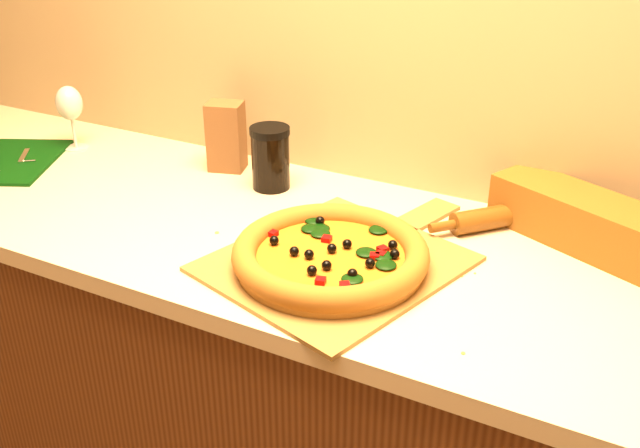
{
  "coord_description": "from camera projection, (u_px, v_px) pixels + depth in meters",
  "views": [
    {
      "loc": [
        0.56,
        0.26,
        1.6
      ],
      "look_at": [
        -0.03,
        1.38,
        0.96
      ],
      "focal_mm": 40.0,
      "sensor_mm": 36.0,
      "label": 1
    }
  ],
  "objects": [
    {
      "name": "cabinet",
      "position": [
        340.0,
        418.0,
        1.68
      ],
      "size": [
        2.8,
        0.65,
        0.86
      ],
      "primitive_type": "cube",
      "color": "#4A240F",
      "rests_on": "ground"
    },
    {
      "name": "wine_glass",
      "position": [
        69.0,
        105.0,
        1.89
      ],
      "size": [
        0.07,
        0.07,
        0.17
      ],
      "color": "silver",
      "rests_on": "countertop"
    },
    {
      "name": "pizza",
      "position": [
        330.0,
        255.0,
        1.35
      ],
      "size": [
        0.38,
        0.38,
        0.05
      ],
      "color": "#C27730",
      "rests_on": "pizza_peel"
    },
    {
      "name": "pizza_peel",
      "position": [
        341.0,
        260.0,
        1.39
      ],
      "size": [
        0.51,
        0.64,
        0.01
      ],
      "rotation": [
        0.0,
        0.0,
        -0.29
      ],
      "color": "olive",
      "rests_on": "countertop"
    },
    {
      "name": "bread_bag",
      "position": [
        583.0,
        220.0,
        1.44
      ],
      "size": [
        0.4,
        0.27,
        0.11
      ],
      "primitive_type": "cube",
      "rotation": [
        0.0,
        0.0,
        -0.42
      ],
      "color": "brown",
      "rests_on": "countertop"
    },
    {
      "name": "dark_jar",
      "position": [
        271.0,
        158.0,
        1.68
      ],
      "size": [
        0.09,
        0.09,
        0.15
      ],
      "color": "black",
      "rests_on": "countertop"
    },
    {
      "name": "cutting_board",
      "position": [
        10.0,
        161.0,
        1.85
      ],
      "size": [
        0.33,
        0.37,
        0.02
      ],
      "rotation": [
        0.0,
        0.0,
        0.44
      ],
      "color": "#053208",
      "rests_on": "countertop"
    },
    {
      "name": "paper_bag",
      "position": [
        226.0,
        136.0,
        1.78
      ],
      "size": [
        0.1,
        0.09,
        0.17
      ],
      "primitive_type": "cube",
      "rotation": [
        0.0,
        0.0,
        0.3
      ],
      "color": "brown",
      "rests_on": "countertop"
    },
    {
      "name": "rolling_pin",
      "position": [
        504.0,
        216.0,
        1.53
      ],
      "size": [
        0.26,
        0.28,
        0.05
      ],
      "rotation": [
        0.0,
        0.0,
        0.83
      ],
      "color": "#5E3510",
      "rests_on": "countertop"
    },
    {
      "name": "bottle_cap",
      "position": [
        223.0,
        262.0,
        1.39
      ],
      "size": [
        0.03,
        0.03,
        0.01
      ],
      "primitive_type": "cylinder",
      "rotation": [
        0.0,
        0.0,
        -0.03
      ],
      "color": "black",
      "rests_on": "countertop"
    },
    {
      "name": "countertop",
      "position": [
        343.0,
        251.0,
        1.48
      ],
      "size": [
        2.84,
        0.68,
        0.04
      ],
      "primitive_type": "cube",
      "color": "beige",
      "rests_on": "cabinet"
    }
  ]
}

